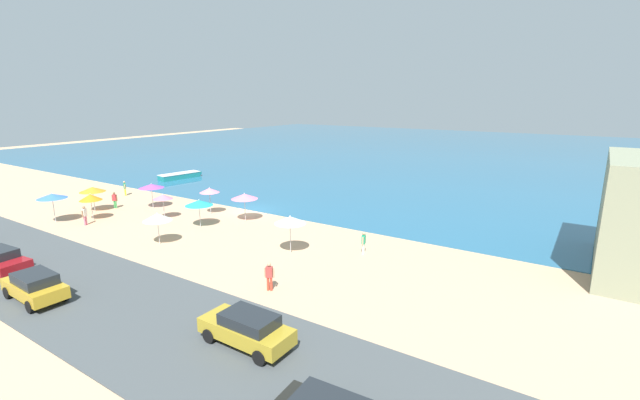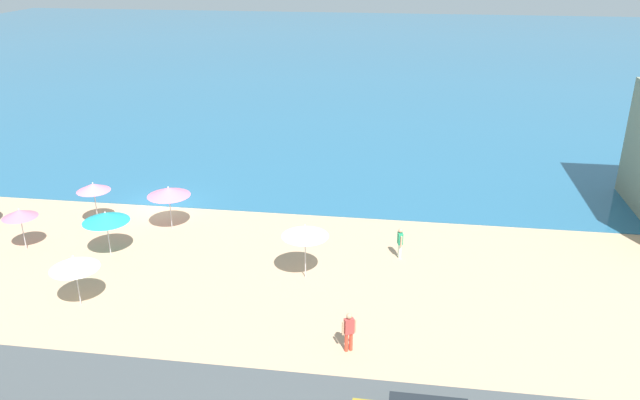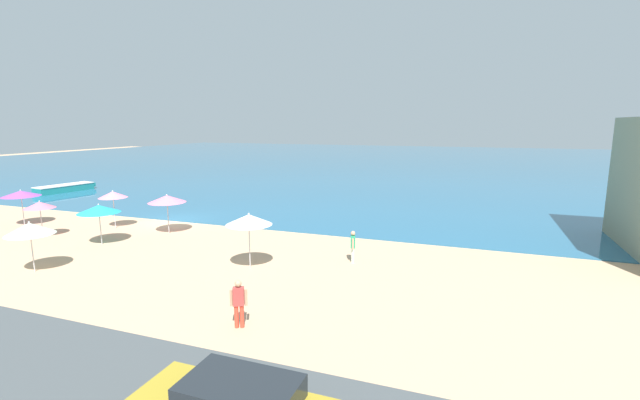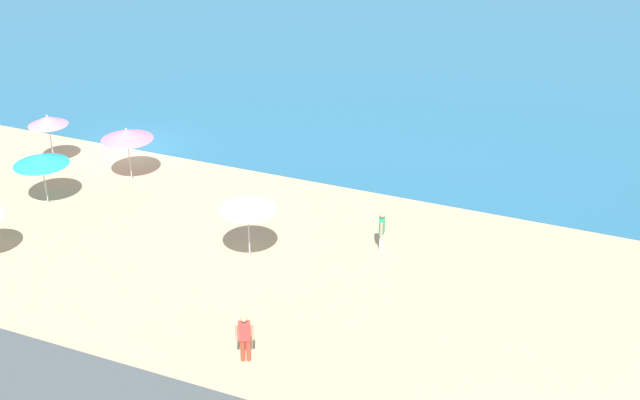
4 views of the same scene
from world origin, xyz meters
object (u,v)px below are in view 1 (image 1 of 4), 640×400
at_px(beach_umbrella_3, 90,197).
at_px(bather_3, 364,242).
at_px(bather_1, 85,215).
at_px(beach_umbrella_9, 92,189).
at_px(bather_4, 125,187).
at_px(beach_umbrella_8, 163,197).
at_px(parked_car_0, 35,286).
at_px(beach_umbrella_4, 199,203).
at_px(beach_umbrella_2, 157,217).
at_px(bather_0, 269,275).
at_px(beach_umbrella_1, 151,186).
at_px(bather_2, 115,199).
at_px(beach_umbrella_0, 290,220).
at_px(beach_umbrella_7, 209,190).
at_px(beach_umbrella_5, 52,196).
at_px(skiff_nearshore, 180,176).
at_px(parked_car_1, 247,328).
at_px(beach_umbrella_6, 244,196).

height_order(beach_umbrella_3, bather_3, beach_umbrella_3).
relative_size(beach_umbrella_3, bather_1, 1.45).
distance_m(beach_umbrella_9, bather_4, 6.76).
bearing_deg(beach_umbrella_8, parked_car_0, -61.24).
bearing_deg(beach_umbrella_8, beach_umbrella_4, 1.24).
relative_size(beach_umbrella_2, parked_car_0, 0.59).
bearing_deg(beach_umbrella_9, bather_1, -37.98).
xyz_separation_m(beach_umbrella_2, bather_0, (11.71, -1.58, -1.11)).
bearing_deg(beach_umbrella_1, parked_car_0, -53.15).
distance_m(beach_umbrella_9, bather_2, 2.19).
bearing_deg(beach_umbrella_0, beach_umbrella_3, -171.43).
bearing_deg(bather_4, beach_umbrella_1, -13.51).
xyz_separation_m(beach_umbrella_7, bather_0, (14.80, -9.39, -1.29)).
xyz_separation_m(beach_umbrella_0, bather_1, (-18.36, -4.12, -1.46)).
bearing_deg(beach_umbrella_0, bather_3, 31.49).
xyz_separation_m(beach_umbrella_0, bather_3, (4.25, 2.61, -1.49)).
distance_m(beach_umbrella_5, beach_umbrella_8, 8.98).
bearing_deg(beach_umbrella_9, beach_umbrella_0, 3.16).
relative_size(beach_umbrella_5, skiff_nearshore, 0.44).
relative_size(beach_umbrella_1, bather_4, 1.52).
relative_size(beach_umbrella_9, parked_car_1, 0.56).
height_order(bather_4, skiff_nearshore, bather_4).
height_order(beach_umbrella_0, beach_umbrella_6, beach_umbrella_0).
bearing_deg(parked_car_0, beach_umbrella_3, 141.02).
xyz_separation_m(beach_umbrella_6, bather_0, (10.60, -9.48, -1.25)).
height_order(beach_umbrella_6, skiff_nearshore, beach_umbrella_6).
bearing_deg(beach_umbrella_8, beach_umbrella_1, 156.09).
xyz_separation_m(beach_umbrella_1, bather_4, (-7.18, 1.72, -1.27)).
bearing_deg(bather_4, bather_3, -3.25).
bearing_deg(beach_umbrella_1, parked_car_1, -27.90).
distance_m(beach_umbrella_1, beach_umbrella_4, 8.78).
distance_m(beach_umbrella_2, beach_umbrella_6, 7.98).
bearing_deg(bather_0, bather_3, 77.88).
xyz_separation_m(beach_umbrella_4, bather_1, (-8.37, -4.97, -1.11)).
bearing_deg(beach_umbrella_5, beach_umbrella_4, 27.98).
height_order(beach_umbrella_8, bather_1, beach_umbrella_8).
xyz_separation_m(beach_umbrella_9, parked_car_0, (15.14, -11.75, -1.25)).
bearing_deg(bather_3, beach_umbrella_7, 174.88).
relative_size(beach_umbrella_6, beach_umbrella_9, 1.03).
bearing_deg(beach_umbrella_4, beach_umbrella_0, -4.90).
relative_size(beach_umbrella_7, bather_4, 1.56).
xyz_separation_m(bather_0, bather_3, (1.70, 7.92, -0.04)).
height_order(beach_umbrella_1, beach_umbrella_9, beach_umbrella_1).
bearing_deg(beach_umbrella_8, bather_3, 5.63).
height_order(beach_umbrella_0, beach_umbrella_1, beach_umbrella_0).
bearing_deg(beach_umbrella_1, beach_umbrella_7, 13.27).
distance_m(bather_1, parked_car_1, 24.33).
bearing_deg(beach_umbrella_4, parked_car_1, -35.57).
distance_m(beach_umbrella_8, skiff_nearshore, 19.56).
bearing_deg(beach_umbrella_2, skiff_nearshore, 137.79).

